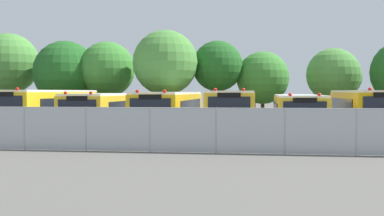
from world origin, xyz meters
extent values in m
plane|color=#595651|center=(0.00, 0.00, 0.00)|extent=(160.00, 160.00, 0.00)
cube|color=black|center=(-9.91, 0.07, 1.61)|extent=(0.19, 7.75, 0.69)
cylinder|color=black|center=(-10.01, 2.94, 0.50)|extent=(0.30, 1.01, 1.00)
cylinder|color=black|center=(-12.18, 2.98, 0.50)|extent=(0.30, 1.01, 1.00)
cube|color=yellow|center=(-7.55, 0.10, 1.45)|extent=(2.58, 10.84, 2.20)
cube|color=white|center=(-7.55, 0.10, 2.61)|extent=(2.52, 10.63, 0.12)
cube|color=black|center=(-7.53, -5.39, 0.53)|extent=(2.59, 0.17, 0.36)
cube|color=black|center=(-7.53, -5.34, 1.84)|extent=(2.08, 0.07, 1.05)
cube|color=black|center=(-6.26, 0.40, 1.80)|extent=(0.07, 8.45, 0.79)
cube|color=black|center=(-8.84, 0.39, 1.80)|extent=(0.07, 8.45, 0.79)
cube|color=black|center=(-7.55, 0.10, 1.01)|extent=(2.60, 10.95, 0.10)
sphere|color=red|center=(-6.83, -5.17, 2.71)|extent=(0.18, 0.18, 0.18)
cube|color=black|center=(-7.53, -5.35, 2.45)|extent=(1.14, 0.08, 0.24)
cylinder|color=black|center=(-6.41, -3.92, 0.50)|extent=(0.28, 1.00, 1.00)
cylinder|color=black|center=(-6.43, 3.72, 0.50)|extent=(0.28, 1.00, 1.00)
cylinder|color=black|center=(-8.69, 3.71, 0.50)|extent=(0.28, 1.00, 1.00)
cube|color=yellow|center=(-3.84, 0.07, 1.35)|extent=(2.68, 10.52, 1.99)
cube|color=white|center=(-3.84, 0.07, 2.40)|extent=(2.63, 10.31, 0.12)
cube|color=black|center=(-3.68, -5.23, 0.53)|extent=(2.43, 0.23, 0.36)
cube|color=black|center=(-3.69, -5.18, 1.70)|extent=(1.95, 0.12, 0.96)
cube|color=black|center=(-2.64, 0.40, 1.66)|extent=(0.28, 8.15, 0.72)
cube|color=black|center=(-5.06, 0.33, 1.66)|extent=(0.28, 8.15, 0.72)
cube|color=black|center=(-3.84, 0.07, 0.95)|extent=(2.71, 10.62, 0.10)
sphere|color=red|center=(-3.04, -4.99, 2.50)|extent=(0.18, 0.18, 0.18)
sphere|color=red|center=(-4.34, -5.03, 2.50)|extent=(0.18, 0.18, 0.18)
cube|color=black|center=(-3.69, -5.19, 2.24)|extent=(1.07, 0.11, 0.24)
cylinder|color=black|center=(-2.68, -3.73, 0.50)|extent=(0.31, 1.01, 1.00)
cylinder|color=black|center=(-4.78, -3.79, 0.50)|extent=(0.31, 1.01, 1.00)
cylinder|color=black|center=(-2.90, 3.52, 0.50)|extent=(0.31, 1.01, 1.00)
cylinder|color=black|center=(-4.99, 3.46, 0.50)|extent=(0.31, 1.01, 1.00)
cube|color=yellow|center=(0.12, -0.05, 1.39)|extent=(2.50, 11.36, 2.07)
cube|color=white|center=(0.12, -0.05, 2.48)|extent=(2.45, 11.13, 0.12)
cube|color=black|center=(0.16, -5.79, 0.53)|extent=(2.46, 0.18, 0.36)
cube|color=black|center=(0.16, -5.74, 1.76)|extent=(1.98, 0.07, 1.00)
cube|color=black|center=(1.34, 0.26, 1.72)|extent=(0.11, 8.85, 0.75)
cube|color=black|center=(-1.11, 0.24, 1.72)|extent=(0.11, 8.85, 0.75)
cube|color=black|center=(0.12, -0.05, 0.97)|extent=(2.52, 11.47, 0.10)
sphere|color=red|center=(0.82, -5.57, 2.58)|extent=(0.18, 0.18, 0.18)
sphere|color=red|center=(-0.50, -5.58, 2.58)|extent=(0.18, 0.18, 0.18)
cube|color=black|center=(0.16, -5.75, 2.32)|extent=(1.09, 0.09, 0.24)
cylinder|color=black|center=(1.22, -4.32, 0.50)|extent=(0.29, 1.00, 1.00)
cylinder|color=black|center=(-0.92, -4.33, 0.50)|extent=(0.29, 1.00, 1.00)
cylinder|color=black|center=(1.16, 3.83, 0.50)|extent=(0.29, 1.00, 1.00)
cylinder|color=black|center=(-0.98, 3.81, 0.50)|extent=(0.29, 1.00, 1.00)
cube|color=yellow|center=(3.78, -0.11, 1.43)|extent=(2.63, 9.17, 2.15)
cube|color=white|center=(3.78, -0.11, 2.56)|extent=(2.57, 8.98, 0.12)
cube|color=black|center=(3.84, -4.75, 0.53)|extent=(2.56, 0.19, 0.36)
cube|color=black|center=(3.84, -4.70, 1.81)|extent=(2.06, 0.09, 1.03)
cube|color=black|center=(5.05, 0.21, 1.77)|extent=(0.13, 7.13, 0.77)
cube|color=black|center=(2.50, 0.17, 1.77)|extent=(0.13, 7.13, 0.77)
cube|color=black|center=(3.78, -0.11, 1.00)|extent=(2.65, 9.26, 0.10)
sphere|color=red|center=(4.52, -4.52, 2.66)|extent=(0.18, 0.18, 0.18)
sphere|color=red|center=(3.15, -4.54, 2.66)|extent=(0.18, 0.18, 0.18)
cube|color=black|center=(3.84, -4.71, 2.40)|extent=(1.13, 0.09, 0.24)
cylinder|color=black|center=(4.93, -3.26, 0.50)|extent=(0.29, 1.00, 1.00)
cylinder|color=black|center=(2.70, -3.29, 0.50)|extent=(0.29, 1.00, 1.00)
cylinder|color=black|center=(4.86, 2.67, 0.50)|extent=(0.29, 1.00, 1.00)
cylinder|color=black|center=(2.63, 2.64, 0.50)|extent=(0.29, 1.00, 1.00)
cube|color=yellow|center=(7.50, 0.08, 1.31)|extent=(2.60, 9.62, 1.92)
cube|color=white|center=(7.50, 0.08, 2.33)|extent=(2.55, 9.43, 0.12)
cube|color=black|center=(7.44, -4.79, 0.53)|extent=(2.52, 0.19, 0.36)
cube|color=black|center=(7.44, -4.74, 1.65)|extent=(2.03, 0.09, 0.92)
cube|color=black|center=(8.76, 0.36, 1.61)|extent=(0.14, 7.48, 0.69)
cube|color=black|center=(6.25, 0.40, 1.61)|extent=(0.14, 7.48, 0.69)
cube|color=black|center=(7.50, 0.08, 0.92)|extent=(2.62, 9.72, 0.10)
sphere|color=red|center=(8.12, -4.58, 2.43)|extent=(0.18, 0.18, 0.18)
sphere|color=red|center=(6.76, -4.56, 2.43)|extent=(0.18, 0.18, 0.18)
cube|color=black|center=(7.44, -4.75, 2.17)|extent=(1.11, 0.09, 0.24)
cylinder|color=black|center=(8.55, -3.33, 0.50)|extent=(0.29, 1.00, 1.00)
cylinder|color=black|center=(6.36, -3.30, 0.50)|extent=(0.29, 1.00, 1.00)
cylinder|color=black|center=(8.64, 3.06, 0.50)|extent=(0.29, 1.00, 1.00)
cylinder|color=black|center=(6.45, 3.09, 0.50)|extent=(0.29, 1.00, 1.00)
cube|color=#EAA80C|center=(11.21, 0.00, 1.44)|extent=(2.59, 9.05, 2.17)
cube|color=white|center=(11.21, 0.00, 2.58)|extent=(2.54, 8.87, 0.12)
cube|color=black|center=(9.94, 0.31, 1.79)|extent=(0.10, 7.05, 0.78)
cube|color=black|center=(11.21, 0.00, 1.00)|extent=(2.62, 9.15, 0.10)
sphere|color=red|center=(10.48, -4.37, 2.68)|extent=(0.18, 0.18, 0.18)
cylinder|color=black|center=(10.07, -3.11, 0.50)|extent=(0.29, 1.00, 1.00)
cylinder|color=black|center=(12.35, 2.70, 0.50)|extent=(0.29, 1.00, 1.00)
cylinder|color=black|center=(10.12, 2.72, 0.50)|extent=(0.29, 1.00, 1.00)
cylinder|color=#4C3823|center=(-15.64, 10.08, 1.53)|extent=(0.34, 0.34, 3.05)
sphere|color=#478438|center=(-15.64, 10.08, 4.95)|extent=(5.07, 5.07, 5.07)
sphere|color=#478438|center=(-15.32, 10.31, 4.93)|extent=(3.98, 3.98, 3.98)
cylinder|color=#4C3823|center=(-10.27, 9.18, 1.09)|extent=(0.34, 0.34, 2.19)
sphere|color=#1E561E|center=(-10.27, 9.18, 4.12)|extent=(5.16, 5.16, 5.16)
sphere|color=#1E561E|center=(-10.40, 9.01, 4.56)|extent=(3.86, 3.86, 3.86)
cylinder|color=#4C3823|center=(-6.81, 9.32, 1.34)|extent=(0.43, 0.43, 2.67)
sphere|color=#387A2D|center=(-6.81, 9.32, 4.36)|extent=(4.50, 4.50, 4.50)
sphere|color=#387A2D|center=(-6.83, 9.02, 4.79)|extent=(2.82, 2.82, 2.82)
cylinder|color=#4C3823|center=(-1.69, 7.61, 1.45)|extent=(0.28, 0.28, 2.91)
sphere|color=#478438|center=(-1.69, 7.61, 4.76)|extent=(4.93, 4.93, 4.93)
sphere|color=#478438|center=(-2.15, 7.93, 4.96)|extent=(3.66, 3.66, 3.66)
cylinder|color=#4C3823|center=(2.12, 9.38, 1.54)|extent=(0.30, 0.30, 3.07)
sphere|color=#1E561E|center=(2.12, 9.38, 4.57)|extent=(3.98, 3.98, 3.98)
sphere|color=#1E561E|center=(1.63, 9.27, 4.60)|extent=(2.95, 2.95, 2.95)
cylinder|color=#4C3823|center=(5.65, 10.22, 1.05)|extent=(0.29, 0.29, 2.10)
sphere|color=#387A2D|center=(5.65, 10.22, 3.66)|extent=(4.17, 4.17, 4.17)
sphere|color=#387A2D|center=(5.79, 10.23, 3.55)|extent=(2.61, 2.61, 2.61)
cylinder|color=#4C3823|center=(11.02, 9.94, 1.15)|extent=(0.46, 0.46, 2.30)
sphere|color=#478438|center=(11.02, 9.94, 3.85)|extent=(4.12, 4.12, 4.12)
sphere|color=#478438|center=(11.81, 10.29, 3.68)|extent=(2.90, 2.90, 2.90)
cylinder|color=#9EA0A3|center=(-5.00, -8.03, 0.96)|extent=(0.07, 0.07, 1.92)
cylinder|color=#9EA0A3|center=(-2.17, -8.03, 0.96)|extent=(0.07, 0.07, 1.92)
cylinder|color=#9EA0A3|center=(0.65, -8.03, 0.96)|extent=(0.07, 0.07, 1.92)
cylinder|color=#9EA0A3|center=(3.48, -8.03, 0.96)|extent=(0.07, 0.07, 1.92)
cylinder|color=#9EA0A3|center=(6.31, -8.03, 0.96)|extent=(0.07, 0.07, 1.92)
cylinder|color=#9EA0A3|center=(9.14, -8.03, 0.96)|extent=(0.07, 0.07, 1.92)
cube|color=#ADB2B7|center=(0.65, -8.03, 0.96)|extent=(28.29, 0.02, 1.88)
cylinder|color=#9EA0A3|center=(0.65, -8.03, 1.89)|extent=(28.29, 0.04, 0.04)
camera|label=1|loc=(5.15, -27.75, 2.59)|focal=44.41mm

